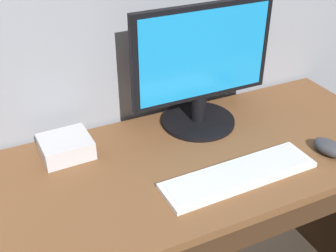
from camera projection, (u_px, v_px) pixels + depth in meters
name	position (u px, v px, depth m)	size (l,w,h in m)	color
desk	(132.00, 224.00, 1.36)	(1.87, 0.61, 0.75)	brown
external_monitor	(202.00, 69.00, 1.42)	(0.49, 0.26, 0.43)	black
wired_keyboard	(239.00, 175.00, 1.27)	(0.48, 0.14, 0.02)	white
computer_mouse	(329.00, 148.00, 1.37)	(0.07, 0.11, 0.04)	#38383D
external_drive_box	(66.00, 147.00, 1.36)	(0.15, 0.14, 0.06)	silver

